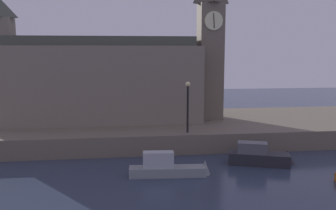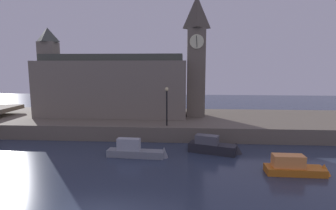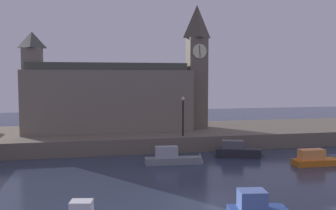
# 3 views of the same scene
# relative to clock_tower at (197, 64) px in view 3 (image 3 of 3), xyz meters

# --- Properties ---
(ground_plane) EXTENTS (120.00, 120.00, 0.00)m
(ground_plane) POSITION_rel_clock_tower_xyz_m (-5.47, -20.66, -8.77)
(ground_plane) COLOR #2D384C
(far_embankment) EXTENTS (70.00, 12.00, 1.50)m
(far_embankment) POSITION_rel_clock_tower_xyz_m (-5.47, -0.66, -8.02)
(far_embankment) COLOR #6B6051
(far_embankment) RESTS_ON ground
(clock_tower) EXTENTS (2.31, 2.36, 13.99)m
(clock_tower) POSITION_rel_clock_tower_xyz_m (0.00, 0.00, 0.00)
(clock_tower) COLOR #6B6051
(clock_tower) RESTS_ON far_embankment
(parliament_hall) EXTENTS (17.78, 5.76, 10.55)m
(parliament_hall) POSITION_rel_clock_tower_xyz_m (-10.43, -0.03, -3.66)
(parliament_hall) COLOR slate
(parliament_hall) RESTS_ON far_embankment
(streetlamp) EXTENTS (0.36, 0.36, 3.87)m
(streetlamp) POSITION_rel_clock_tower_xyz_m (-3.06, -5.71, -4.86)
(streetlamp) COLOR black
(streetlamp) RESTS_ON far_embankment
(boat_tour_blue) EXTENTS (3.86, 1.94, 1.64)m
(boat_tour_blue) POSITION_rel_clock_tower_xyz_m (-3.37, -23.84, -8.25)
(boat_tour_blue) COLOR #2D4C93
(boat_tour_blue) RESTS_ON ground
(boat_patrol_orange) EXTENTS (4.54, 1.40, 1.57)m
(boat_patrol_orange) POSITION_rel_clock_tower_xyz_m (6.75, -13.77, -8.32)
(boat_patrol_orange) COLOR orange
(boat_patrol_orange) RESTS_ON ground
(boat_barge_dark) EXTENTS (4.84, 2.49, 1.61)m
(boat_barge_dark) POSITION_rel_clock_tower_xyz_m (1.46, -9.50, -8.21)
(boat_barge_dark) COLOR #232328
(boat_barge_dark) RESTS_ON ground
(boat_cruiser_grey) EXTENTS (5.20, 1.30, 1.82)m
(boat_cruiser_grey) POSITION_rel_clock_tower_xyz_m (-4.95, -11.00, -8.28)
(boat_cruiser_grey) COLOR gray
(boat_cruiser_grey) RESTS_ON ground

